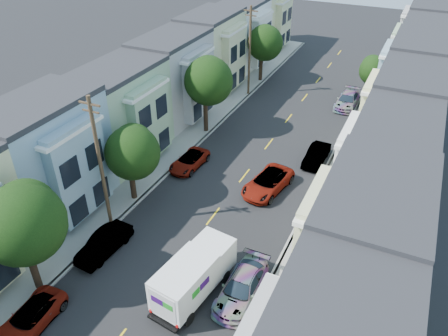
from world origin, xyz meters
The scene contains 24 objects.
ground centered at (0.00, 0.00, 0.00)m, with size 160.00×160.00×0.00m, color black.
road_slab centered at (0.00, 15.00, 0.01)m, with size 12.00×70.00×0.02m, color black.
curb_left centered at (-6.05, 15.00, 0.07)m, with size 0.30×70.00×0.15m, color gray.
curb_right centered at (6.05, 15.00, 0.07)m, with size 0.30×70.00×0.15m, color gray.
sidewalk_left centered at (-7.35, 15.00, 0.07)m, with size 2.60×70.00×0.15m, color gray.
sidewalk_right centered at (7.35, 15.00, 0.07)m, with size 2.60×70.00×0.15m, color gray.
centerline centered at (0.00, 15.00, 0.00)m, with size 0.12×70.00×0.01m, color gold.
townhouse_row_left centered at (-11.15, 15.00, 0.00)m, with size 5.00×70.00×8.50m, color white.
townhouse_row_right centered at (11.15, 15.00, 0.00)m, with size 5.00×70.00×8.50m, color white.
tree_b centered at (-6.30, -4.70, 5.21)m, with size 4.70×4.70×7.58m.
tree_c centered at (-6.30, 5.34, 4.29)m, with size 4.08×4.08×6.36m.
tree_d centered at (-6.30, 17.70, 5.40)m, with size 4.62×4.62×7.74m.
tree_e centered at (-6.30, 32.68, 4.84)m, with size 4.30×4.30×7.01m.
tree_far_r centered at (6.89, 30.56, 4.16)m, with size 3.10×3.10×5.76m.
utility_pole_near centered at (-6.30, 2.00, 5.15)m, with size 1.60×0.26×10.00m.
utility_pole_far centered at (-6.30, 28.00, 5.15)m, with size 1.60×0.26×10.00m.
fedex_truck centered at (2.25, -1.01, 1.58)m, with size 2.27×5.90×2.83m.
lead_sedan centered at (2.50, 10.86, 0.74)m, with size 2.45×5.32×1.48m, color black.
parked_left_b centered at (-4.90, -6.98, 0.62)m, with size 2.04×4.43×1.23m, color black.
parked_left_c centered at (-4.90, -0.45, 0.72)m, with size 1.52×4.32×1.44m, color gray.
parked_left_d centered at (-4.90, 11.22, 0.61)m, with size 2.02×4.38×1.22m, color #370613.
parked_right_b centered at (4.90, -0.02, 0.74)m, with size 2.08×4.95×1.48m, color silver.
parked_right_c centered at (4.90, 16.74, 0.70)m, with size 1.49×4.21×1.40m, color black.
parked_right_d centered at (4.90, 29.63, 0.75)m, with size 2.09×4.98×1.50m, color black.
Camera 1 is at (11.56, -16.61, 20.82)m, focal length 35.00 mm.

